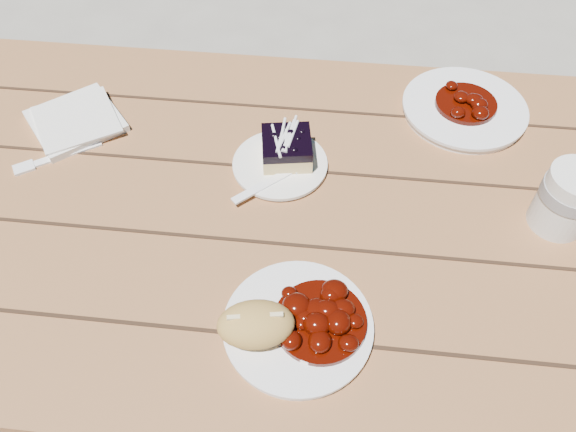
# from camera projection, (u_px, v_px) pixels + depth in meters

# --- Properties ---
(ground) EXTENTS (60.00, 60.00, 0.00)m
(ground) POSITION_uv_depth(u_px,v_px,m) (301.00, 382.00, 1.52)
(ground) COLOR gray
(ground) RESTS_ON ground
(picnic_table) EXTENTS (2.00, 1.55, 0.75)m
(picnic_table) POSITION_uv_depth(u_px,v_px,m) (306.00, 261.00, 1.06)
(picnic_table) COLOR brown
(picnic_table) RESTS_ON ground
(main_plate) EXTENTS (0.20, 0.20, 0.02)m
(main_plate) POSITION_uv_depth(u_px,v_px,m) (298.00, 327.00, 0.78)
(main_plate) COLOR white
(main_plate) RESTS_ON picnic_table
(goulash_stew) EXTENTS (0.13, 0.13, 0.04)m
(goulash_stew) POSITION_uv_depth(u_px,v_px,m) (321.00, 316.00, 0.76)
(goulash_stew) COLOR #430902
(goulash_stew) RESTS_ON main_plate
(bread_roll) EXTENTS (0.12, 0.09, 0.05)m
(bread_roll) POSITION_uv_depth(u_px,v_px,m) (256.00, 324.00, 0.75)
(bread_roll) COLOR tan
(bread_roll) RESTS_ON main_plate
(dessert_plate) EXTENTS (0.16, 0.16, 0.01)m
(dessert_plate) POSITION_uv_depth(u_px,v_px,m) (280.00, 165.00, 0.98)
(dessert_plate) COLOR white
(dessert_plate) RESTS_ON picnic_table
(blueberry_cake) EXTENTS (0.10, 0.10, 0.05)m
(blueberry_cake) POSITION_uv_depth(u_px,v_px,m) (287.00, 148.00, 0.97)
(blueberry_cake) COLOR #F0D183
(blueberry_cake) RESTS_ON dessert_plate
(fork_dessert) EXTENTS (0.14, 0.13, 0.00)m
(fork_dessert) POSITION_uv_depth(u_px,v_px,m) (264.00, 185.00, 0.94)
(fork_dessert) COLOR white
(fork_dessert) RESTS_ON dessert_plate
(coffee_cup) EXTENTS (0.09, 0.09, 0.11)m
(coffee_cup) POSITION_uv_depth(u_px,v_px,m) (567.00, 200.00, 0.87)
(coffee_cup) COLOR white
(coffee_cup) RESTS_ON picnic_table
(napkin_stack) EXTENTS (0.21, 0.21, 0.01)m
(napkin_stack) POSITION_uv_depth(u_px,v_px,m) (76.00, 121.00, 1.05)
(napkin_stack) COLOR white
(napkin_stack) RESTS_ON picnic_table
(fork_table) EXTENTS (0.15, 0.11, 0.00)m
(fork_table) POSITION_uv_depth(u_px,v_px,m) (67.00, 154.00, 1.00)
(fork_table) COLOR white
(fork_table) RESTS_ON picnic_table
(second_plate) EXTENTS (0.23, 0.23, 0.02)m
(second_plate) POSITION_uv_depth(u_px,v_px,m) (464.00, 109.00, 1.07)
(second_plate) COLOR white
(second_plate) RESTS_ON picnic_table
(second_stew) EXTENTS (0.12, 0.12, 0.04)m
(second_stew) POSITION_uv_depth(u_px,v_px,m) (468.00, 97.00, 1.04)
(second_stew) COLOR #430902
(second_stew) RESTS_ON second_plate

